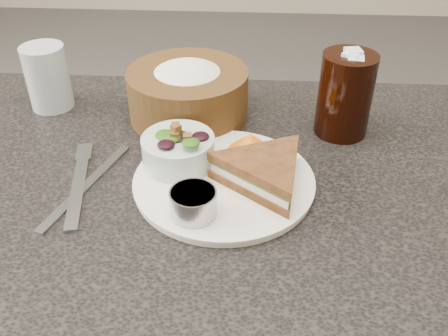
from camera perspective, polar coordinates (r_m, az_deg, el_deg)
dinner_plate at (r=0.72m, az=0.00°, el=-1.58°), size 0.26×0.26×0.01m
sandwich at (r=0.70m, az=4.69°, el=-0.42°), size 0.23×0.23×0.04m
salad_bowl at (r=0.73m, az=-5.27°, el=2.53°), size 0.11×0.11×0.06m
dressing_ramekin at (r=0.65m, az=-3.53°, el=-4.05°), size 0.08×0.08×0.04m
orange_wedge at (r=0.77m, az=3.00°, el=2.90°), size 0.10×0.10×0.03m
fork at (r=0.75m, az=-16.34°, el=-2.17°), size 0.05×0.18×0.00m
knife at (r=0.75m, az=-15.41°, el=-1.93°), size 0.08×0.21×0.00m
bread_basket at (r=0.87m, az=-4.15°, el=9.31°), size 0.27×0.27×0.12m
cola_glass at (r=0.83m, az=13.72°, el=8.49°), size 0.10×0.10×0.15m
water_glass at (r=0.95m, az=-19.51°, el=9.74°), size 0.09×0.09×0.11m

